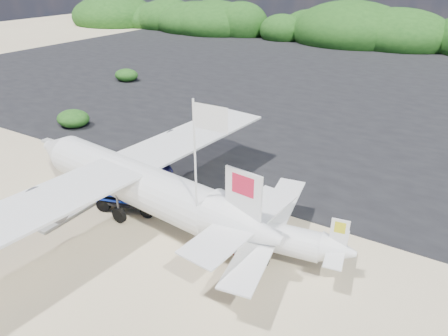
% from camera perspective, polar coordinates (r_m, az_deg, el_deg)
% --- Properties ---
extents(ground, '(160.00, 160.00, 0.00)m').
position_cam_1_polar(ground, '(17.78, -10.69, -10.31)').
color(ground, beige).
extents(asphalt_apron, '(90.00, 50.00, 0.04)m').
position_cam_1_polar(asphalt_apron, '(42.82, 16.81, 11.28)').
color(asphalt_apron, '#B2B2B2').
rests_on(asphalt_apron, ground).
extents(lagoon, '(9.00, 7.00, 0.40)m').
position_cam_1_polar(lagoon, '(24.68, -24.42, -1.24)').
color(lagoon, '#B2B2B2').
rests_on(lagoon, ground).
extents(vegetation_band, '(124.00, 8.00, 4.40)m').
position_cam_1_polar(vegetation_band, '(66.88, 22.81, 15.62)').
color(vegetation_band, '#B2B2B2').
rests_on(vegetation_band, ground).
extents(baggage_cart, '(3.57, 2.68, 1.59)m').
position_cam_1_polar(baggage_cart, '(20.30, -13.04, -5.46)').
color(baggage_cart, '#0D2CC3').
rests_on(baggage_cart, ground).
extents(flagpole, '(1.35, 0.58, 6.69)m').
position_cam_1_polar(flagpole, '(16.66, -3.64, -12.73)').
color(flagpole, white).
rests_on(flagpole, ground).
extents(signboard, '(1.96, 0.47, 1.61)m').
position_cam_1_polar(signboard, '(16.36, 0.81, -13.53)').
color(signboard, maroon).
rests_on(signboard, ground).
extents(crew_a, '(0.81, 0.69, 1.88)m').
position_cam_1_polar(crew_a, '(20.28, -10.46, -2.14)').
color(crew_a, '#15154E').
rests_on(crew_a, ground).
extents(crew_b, '(0.94, 0.76, 1.82)m').
position_cam_1_polar(crew_b, '(21.22, -8.21, -0.68)').
color(crew_b, '#15154E').
rests_on(crew_b, ground).
extents(aircraft_small, '(7.51, 7.51, 2.38)m').
position_cam_1_polar(aircraft_small, '(48.37, 7.28, 13.85)').
color(aircraft_small, '#B2B2B2').
rests_on(aircraft_small, ground).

